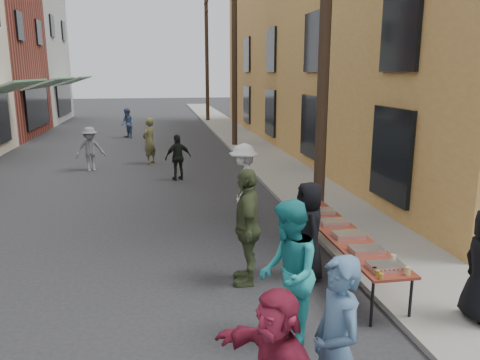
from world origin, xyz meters
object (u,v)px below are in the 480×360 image
object	(u,v)px
utility_pole_far	(207,58)
catering_tray_sausage	(386,266)
utility_pole_near	(325,24)
guest_front_c	(288,274)
serving_table	(341,233)
utility_pole_mid	(234,50)
guest_front_a	(308,231)

from	to	relation	value
utility_pole_far	catering_tray_sausage	xyz separation A→B (m)	(-0.50, -28.27, -3.71)
utility_pole_near	guest_front_c	world-z (taller)	utility_pole_near
utility_pole_far	serving_table	bearing A→B (deg)	-91.08
utility_pole_far	utility_pole_mid	bearing A→B (deg)	-90.00
utility_pole_near	utility_pole_mid	distance (m)	12.00
utility_pole_mid	utility_pole_far	size ratio (longest dim) A/B	1.00
utility_pole_mid	catering_tray_sausage	xyz separation A→B (m)	(-0.50, -16.27, -3.71)
catering_tray_sausage	guest_front_a	bearing A→B (deg)	114.36
utility_pole_near	catering_tray_sausage	distance (m)	5.68
catering_tray_sausage	guest_front_c	world-z (taller)	guest_front_c
utility_pole_near	utility_pole_far	xyz separation A→B (m)	(0.00, 24.00, 0.00)
utility_pole_mid	utility_pole_far	distance (m)	12.00
utility_pole_mid	utility_pole_far	world-z (taller)	same
utility_pole_near	guest_front_c	bearing A→B (deg)	-113.84
guest_front_a	serving_table	bearing A→B (deg)	105.69
utility_pole_far	serving_table	distance (m)	26.90
utility_pole_near	serving_table	world-z (taller)	utility_pole_near
guest_front_c	guest_front_a	bearing A→B (deg)	166.86
utility_pole_near	catering_tray_sausage	world-z (taller)	utility_pole_near
catering_tray_sausage	serving_table	bearing A→B (deg)	90.00
utility_pole_mid	serving_table	size ratio (longest dim) A/B	2.25
utility_pole_far	serving_table	size ratio (longest dim) A/B	2.25
utility_pole_near	utility_pole_mid	bearing A→B (deg)	90.00
utility_pole_near	serving_table	size ratio (longest dim) A/B	2.25
utility_pole_near	guest_front_c	size ratio (longest dim) A/B	4.65
utility_pole_mid	catering_tray_sausage	distance (m)	16.70
serving_table	utility_pole_far	bearing A→B (deg)	88.92
utility_pole_mid	guest_front_c	size ratio (longest dim) A/B	4.65
utility_pole_near	guest_front_c	xyz separation A→B (m)	(-2.05, -4.65, -3.53)
guest_front_c	utility_pole_near	bearing A→B (deg)	168.57
catering_tray_sausage	guest_front_c	size ratio (longest dim) A/B	0.26
utility_pole_mid	catering_tray_sausage	size ratio (longest dim) A/B	18.00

